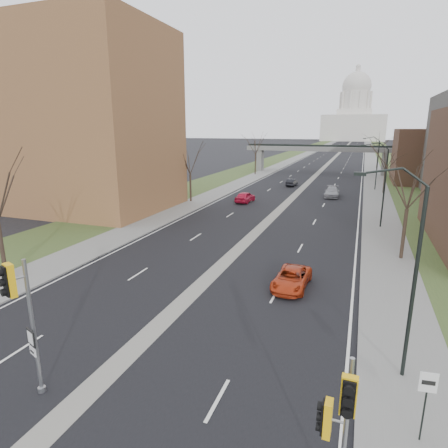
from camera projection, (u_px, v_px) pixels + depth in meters
The scene contains 26 objects.
ground at pixel (77, 403), 14.29m from camera, with size 700.00×700.00×0.00m, color black.
road_surface at pixel (338, 154), 150.62m from camera, with size 20.00×600.00×0.01m, color black.
median_strip at pixel (338, 154), 150.63m from camera, with size 1.20×600.00×0.02m, color gray.
sidewalk_right at pixel (370, 154), 146.60m from camera, with size 4.00×600.00×0.12m, color gray.
sidewalk_left at pixel (308, 153), 154.62m from camera, with size 4.00×600.00×0.12m, color gray.
grass_verge_right at pixel (387, 155), 144.60m from camera, with size 8.00×600.00×0.10m, color #344720.
grass_verge_left at pixel (294, 153), 156.63m from camera, with size 8.00×600.00×0.10m, color #344720.
apartment_building at pixel (69, 121), 47.50m from camera, with size 25.00×16.00×22.00m, color #97663C.
commercial_block_far at pixel (435, 157), 69.32m from camera, with size 14.00×14.00×10.00m, color #503825.
pedestrian_bridge at pixel (320, 152), 85.80m from camera, with size 34.00×3.00×6.45m.
capitol at pixel (354, 117), 300.49m from camera, with size 48.00×42.00×55.75m.
streetlight_near at pixel (400, 215), 14.34m from camera, with size 2.61×0.20×8.70m.
streetlight_mid at pixel (379, 161), 37.97m from camera, with size 2.61×0.20×8.70m.
streetlight_far at pixel (374, 148), 61.60m from camera, with size 2.61×0.20×8.70m.
tree_left_b at pixel (190, 157), 51.62m from camera, with size 6.75×6.75×8.81m.
tree_left_c at pixel (256, 143), 82.32m from camera, with size 7.65×7.65×9.99m.
tree_right_a at pixel (411, 176), 28.29m from camera, with size 7.20×7.20×9.40m.
tree_right_b at pixel (387, 157), 58.49m from camera, with size 6.30×6.30×8.22m.
tree_right_c at pixel (379, 141), 94.54m from camera, with size 7.65×7.65×9.99m.
signal_pole_median at pixel (21, 305), 13.72m from camera, with size 0.79×0.94×5.60m.
signal_pole_right at pixel (339, 417), 9.45m from camera, with size 0.83×0.85×4.75m.
speed_limit_sign at pixel (426, 394), 12.04m from camera, with size 0.56×0.10×2.58m.
car_left_near at pixel (245, 197), 52.74m from camera, with size 1.79×4.44×1.51m, color #BB1534.
car_left_far at pixel (292, 182), 67.48m from camera, with size 1.36×3.90×1.28m, color black.
car_right_near at pixel (292, 278), 24.53m from camera, with size 2.06×4.48×1.24m, color #B73313.
car_right_mid at pixel (332, 192), 56.75m from camera, with size 2.09×5.13×1.49m, color gray.
Camera 1 is at (9.47, -9.44, 10.21)m, focal length 30.00 mm.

